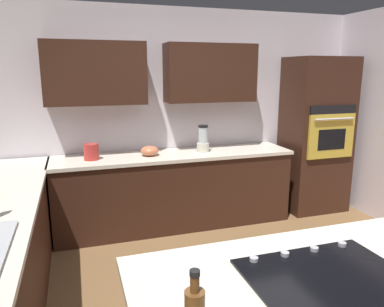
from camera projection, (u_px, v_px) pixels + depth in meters
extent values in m
plane|color=brown|center=(243.00, 305.00, 2.98)|extent=(14.00, 14.00, 0.00)
cube|color=silver|center=(174.00, 116.00, 4.64)|extent=(6.00, 0.10, 2.60)
cube|color=#381E14|center=(210.00, 73.00, 4.44)|extent=(1.10, 0.34, 0.69)
cube|color=#381E14|center=(95.00, 73.00, 4.04)|extent=(1.10, 0.34, 0.69)
cube|color=#381E14|center=(175.00, 191.00, 4.45)|extent=(2.80, 0.60, 0.86)
cube|color=silver|center=(175.00, 155.00, 4.35)|extent=(2.84, 0.64, 0.04)
cube|color=#381E14|center=(1.00, 259.00, 2.85)|extent=(0.60, 2.90, 0.86)
cube|color=silver|center=(327.00, 282.00, 1.74)|extent=(1.86, 1.01, 0.04)
cube|color=#381E14|center=(315.00, 135.00, 4.90)|extent=(0.80, 0.60, 2.03)
cube|color=gold|center=(331.00, 136.00, 4.60)|extent=(0.66, 0.03, 0.56)
cube|color=black|center=(332.00, 139.00, 4.60)|extent=(0.40, 0.01, 0.26)
cube|color=black|center=(333.00, 110.00, 4.53)|extent=(0.66, 0.02, 0.11)
cylinder|color=silver|center=(335.00, 119.00, 4.52)|extent=(0.56, 0.02, 0.02)
cube|color=black|center=(328.00, 277.00, 1.74)|extent=(0.76, 0.56, 0.01)
cylinder|color=#B2B2B7|center=(342.00, 244.00, 2.03)|extent=(0.04, 0.04, 0.02)
cylinder|color=#B2B2B7|center=(314.00, 249.00, 1.97)|extent=(0.04, 0.04, 0.02)
cylinder|color=#B2B2B7|center=(285.00, 254.00, 1.92)|extent=(0.04, 0.04, 0.02)
cylinder|color=#B2B2B7|center=(254.00, 259.00, 1.87)|extent=(0.04, 0.04, 0.02)
cylinder|color=beige|center=(203.00, 147.00, 4.43)|extent=(0.15, 0.15, 0.11)
cylinder|color=silver|center=(203.00, 135.00, 4.39)|extent=(0.11, 0.11, 0.19)
cylinder|color=black|center=(203.00, 126.00, 4.37)|extent=(0.12, 0.12, 0.03)
ellipsoid|color=#CC724C|center=(150.00, 151.00, 4.23)|extent=(0.21, 0.21, 0.11)
cylinder|color=red|center=(91.00, 152.00, 4.03)|extent=(0.16, 0.16, 0.18)
cylinder|color=brown|center=(195.00, 284.00, 1.24)|extent=(0.03, 0.03, 0.06)
cylinder|color=black|center=(195.00, 273.00, 1.23)|extent=(0.04, 0.04, 0.02)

